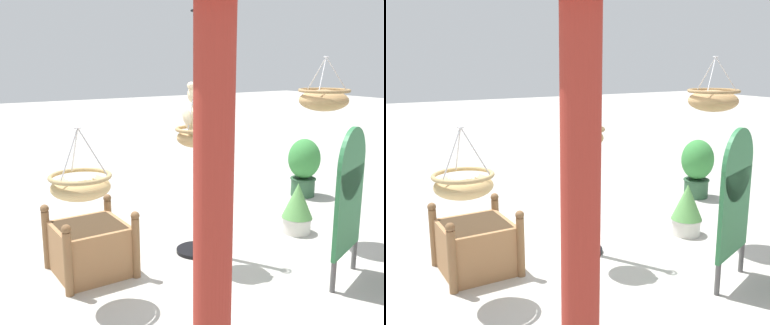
# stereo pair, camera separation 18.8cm
# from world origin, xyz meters

# --- Properties ---
(ground_plane) EXTENTS (40.00, 40.00, 0.00)m
(ground_plane) POSITION_xyz_m (0.00, 0.00, 0.00)
(ground_plane) COLOR #ADAAA3
(display_pole_central) EXTENTS (0.44, 0.44, 2.59)m
(display_pole_central) POSITION_xyz_m (-0.15, -0.09, 0.82)
(display_pole_central) COLOR black
(display_pole_central) RESTS_ON ground
(hanging_basket_with_teddy) EXTENTS (0.44, 0.44, 0.74)m
(hanging_basket_with_teddy) POSITION_xyz_m (0.00, 0.16, 1.36)
(hanging_basket_with_teddy) COLOR tan
(teddy_bear) EXTENTS (0.37, 0.34, 0.53)m
(teddy_bear) POSITION_xyz_m (0.00, 0.19, 1.59)
(teddy_bear) COLOR beige
(hanging_basket_left_high) EXTENTS (0.57, 0.57, 0.60)m
(hanging_basket_left_high) POSITION_xyz_m (-1.53, 0.37, 1.68)
(hanging_basket_left_high) COLOR #A37F51
(hanging_basket_right_low) EXTENTS (0.53, 0.53, 0.61)m
(hanging_basket_right_low) POSITION_xyz_m (1.26, 0.33, 1.07)
(hanging_basket_right_low) COLOR tan
(greenhouse_pillar_left) EXTENTS (0.39, 0.39, 2.53)m
(greenhouse_pillar_left) POSITION_xyz_m (1.14, 2.13, 1.22)
(greenhouse_pillar_left) COLOR #9E2D23
(greenhouse_pillar_left) RESTS_ON ground
(wooden_planter_box) EXTENTS (0.78, 0.79, 0.68)m
(wooden_planter_box) POSITION_xyz_m (1.02, -0.21, 0.28)
(wooden_planter_box) COLOR #9E7047
(wooden_planter_box) RESTS_ON ground
(potted_plant_fern_front) EXTENTS (0.49, 0.49, 0.91)m
(potted_plant_fern_front) POSITION_xyz_m (-2.74, -1.06, 0.50)
(potted_plant_fern_front) COLOR #2D5638
(potted_plant_fern_front) RESTS_ON ground
(potted_plant_flowering_red) EXTENTS (0.38, 0.38, 0.64)m
(potted_plant_flowering_red) POSITION_xyz_m (-1.52, 0.06, 0.32)
(potted_plant_flowering_red) COLOR beige
(potted_plant_flowering_red) RESTS_ON ground
(display_sign_board) EXTENTS (0.65, 0.29, 1.51)m
(display_sign_board) POSITION_xyz_m (-1.02, 1.23, 0.89)
(display_sign_board) COLOR #286B3D
(display_sign_board) RESTS_ON ground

